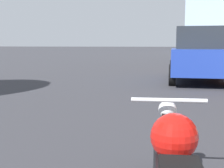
{
  "coord_description": "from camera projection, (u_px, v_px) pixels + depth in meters",
  "views": [
    {
      "loc": [
        3.18,
        2.54,
        1.18
      ],
      "look_at": [
        1.76,
        7.3,
        0.55
      ],
      "focal_mm": 50.0,
      "sensor_mm": 36.0,
      "label": 1
    }
  ],
  "objects": [
    {
      "name": "parked_car_black",
      "position": [
        204.0,
        50.0,
        22.06
      ],
      "size": [
        2.13,
        3.94,
        1.67
      ],
      "rotation": [
        0.0,
        0.0,
        -0.05
      ],
      "color": "black",
      "rests_on": "ground_plane"
    },
    {
      "name": "parked_car_blue",
      "position": [
        200.0,
        55.0,
        10.07
      ],
      "size": [
        2.21,
        4.32,
        1.73
      ],
      "rotation": [
        0.0,
        0.0,
        0.1
      ],
      "color": "#1E3899",
      "rests_on": "ground_plane"
    },
    {
      "name": "parked_car_white",
      "position": [
        205.0,
        47.0,
        42.65
      ],
      "size": [
        2.0,
        4.68,
        1.68
      ],
      "rotation": [
        0.0,
        0.0,
        0.06
      ],
      "color": "silver",
      "rests_on": "ground_plane"
    },
    {
      "name": "parked_car_yellow",
      "position": [
        205.0,
        48.0,
        32.59
      ],
      "size": [
        2.02,
        4.13,
        1.6
      ],
      "rotation": [
        0.0,
        0.0,
        -0.07
      ],
      "color": "gold",
      "rests_on": "ground_plane"
    }
  ]
}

